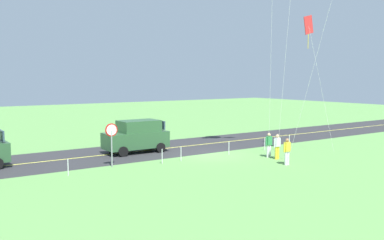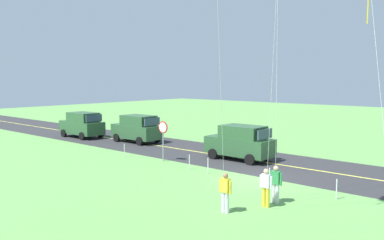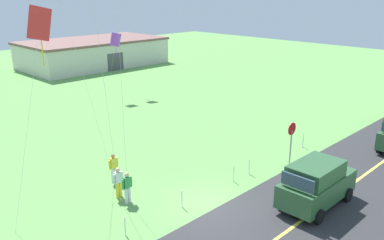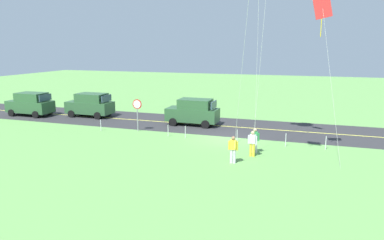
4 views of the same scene
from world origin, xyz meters
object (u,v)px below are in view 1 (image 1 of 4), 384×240
object	(u,v)px
car_suv_foreground	(137,136)
stop_sign	(112,136)
person_child_watcher	(277,146)
person_adult_companion	(269,144)
person_adult_near	(287,151)
kite_orange_near	(309,27)

from	to	relation	value
car_suv_foreground	stop_sign	world-z (taller)	stop_sign
stop_sign	person_child_watcher	distance (m)	10.43
person_adult_companion	person_child_watcher	bearing A→B (deg)	-10.92
person_child_watcher	person_adult_companion	bearing A→B (deg)	-138.92
car_suv_foreground	person_adult_near	size ratio (longest dim) A/B	2.75
stop_sign	kite_orange_near	distance (m)	15.16
person_adult_near	person_child_watcher	bearing A→B (deg)	172.33
person_adult_companion	person_child_watcher	distance (m)	0.77
car_suv_foreground	kite_orange_near	world-z (taller)	kite_orange_near
kite_orange_near	person_child_watcher	bearing A→B (deg)	10.97
person_adult_near	car_suv_foreground	bearing A→B (deg)	-129.30
car_suv_foreground	kite_orange_near	distance (m)	13.94
stop_sign	person_adult_companion	size ratio (longest dim) A/B	1.60
stop_sign	person_child_watcher	world-z (taller)	stop_sign
stop_sign	person_adult_near	world-z (taller)	stop_sign
stop_sign	kite_orange_near	bearing A→B (deg)	166.87
person_adult_companion	stop_sign	bearing A→B (deg)	-116.46
kite_orange_near	person_adult_companion	bearing A→B (deg)	-1.41
car_suv_foreground	person_child_watcher	xyz separation A→B (m)	(-6.21, 7.34, -0.29)
car_suv_foreground	person_child_watcher	world-z (taller)	car_suv_foreground
car_suv_foreground	person_child_watcher	size ratio (longest dim) A/B	2.75
person_adult_near	kite_orange_near	size ratio (longest dim) A/B	0.17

